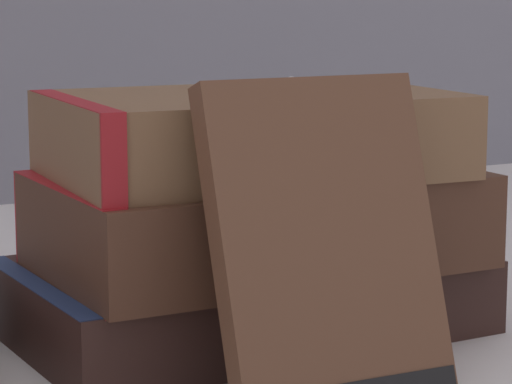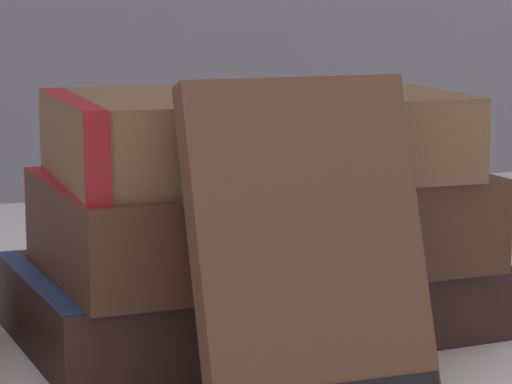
% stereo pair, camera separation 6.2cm
% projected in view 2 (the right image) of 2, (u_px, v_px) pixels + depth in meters
% --- Properties ---
extents(ground_plane, '(3.00, 3.00, 0.00)m').
position_uv_depth(ground_plane, '(289.00, 334.00, 0.67)').
color(ground_plane, silver).
extents(book_flat_bottom, '(0.26, 0.16, 0.04)m').
position_uv_depth(book_flat_bottom, '(240.00, 296.00, 0.67)').
color(book_flat_bottom, '#331E19').
rests_on(book_flat_bottom, ground_plane).
extents(book_flat_middle, '(0.23, 0.14, 0.05)m').
position_uv_depth(book_flat_middle, '(251.00, 219.00, 0.65)').
color(book_flat_middle, '#4C2D1E').
rests_on(book_flat_middle, book_flat_bottom).
extents(book_flat_top, '(0.21, 0.14, 0.04)m').
position_uv_depth(book_flat_top, '(245.00, 134.00, 0.64)').
color(book_flat_top, brown).
rests_on(book_flat_top, book_flat_middle).
extents(book_leaning_front, '(0.11, 0.06, 0.15)m').
position_uv_depth(book_leaning_front, '(309.00, 255.00, 0.55)').
color(book_leaning_front, brown).
rests_on(book_leaning_front, ground_plane).
extents(pocket_watch, '(0.06, 0.06, 0.01)m').
position_uv_depth(pocket_watch, '(320.00, 87.00, 0.64)').
color(pocket_watch, silver).
rests_on(pocket_watch, book_flat_top).
extents(reading_glasses, '(0.10, 0.07, 0.00)m').
position_uv_depth(reading_glasses, '(72.00, 284.00, 0.77)').
color(reading_glasses, '#ADADB2').
rests_on(reading_glasses, ground_plane).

